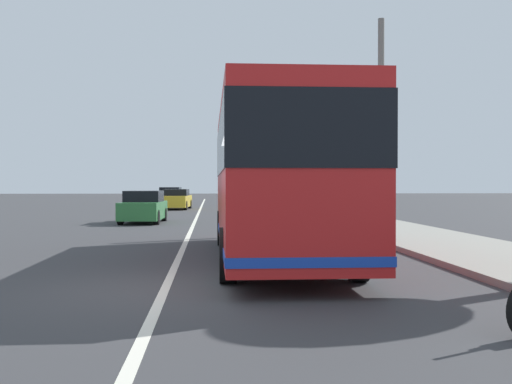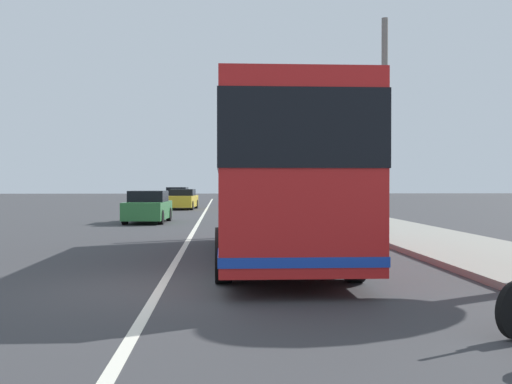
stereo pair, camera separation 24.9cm
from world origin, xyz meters
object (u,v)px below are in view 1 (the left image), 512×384
object	(u,v)px
coach_bus	(275,172)
car_ahead_same_lane	(143,207)
car_side_street	(171,197)
utility_pole	(381,124)
car_behind_bus	(176,200)

from	to	relation	value
coach_bus	car_ahead_same_lane	xyz separation A→B (m)	(14.42, 4.61, -1.37)
coach_bus	car_ahead_same_lane	bearing A→B (deg)	18.00
car_side_street	utility_pole	bearing A→B (deg)	21.87
car_behind_bus	car_ahead_same_lane	bearing A→B (deg)	1.44
utility_pole	car_side_street	bearing A→B (deg)	18.60
utility_pole	coach_bus	bearing A→B (deg)	151.26
car_behind_bus	utility_pole	size ratio (longest dim) A/B	0.57
car_side_street	car_ahead_same_lane	bearing A→B (deg)	4.11
car_behind_bus	car_side_street	bearing A→B (deg)	-170.13
coach_bus	car_side_street	xyz separation A→B (m)	(39.31, 4.98, -1.35)
coach_bus	car_behind_bus	size ratio (longest dim) A/B	2.32
car_ahead_same_lane	utility_pole	xyz separation A→B (m)	(-5.10, -9.72, 3.41)
coach_bus	utility_pole	world-z (taller)	utility_pole
coach_bus	car_behind_bus	xyz separation A→B (m)	(30.09, 3.98, -1.39)
utility_pole	car_ahead_same_lane	bearing A→B (deg)	62.33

